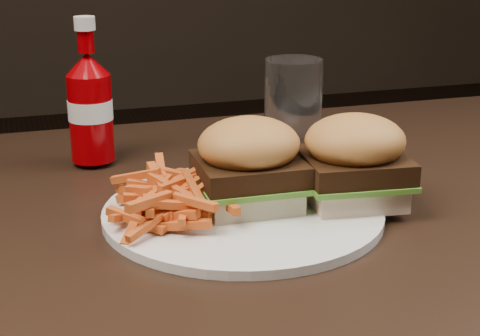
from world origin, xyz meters
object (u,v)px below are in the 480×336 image
object	(u,v)px
dining_table	(210,238)
tumbler	(293,104)
plate	(243,212)
ketchup_bottle	(91,118)

from	to	relation	value
dining_table	tumbler	distance (m)	0.30
plate	tumbler	size ratio (longest dim) A/B	2.37
ketchup_bottle	tumbler	distance (m)	0.27
dining_table	tumbler	world-z (taller)	tumbler
ketchup_bottle	tumbler	world-z (taller)	tumbler
dining_table	plate	distance (m)	0.04
tumbler	ketchup_bottle	bearing A→B (deg)	-177.60
plate	ketchup_bottle	xyz separation A→B (m)	(-0.13, 0.22, 0.06)
dining_table	tumbler	size ratio (longest dim) A/B	9.83
dining_table	plate	world-z (taller)	plate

